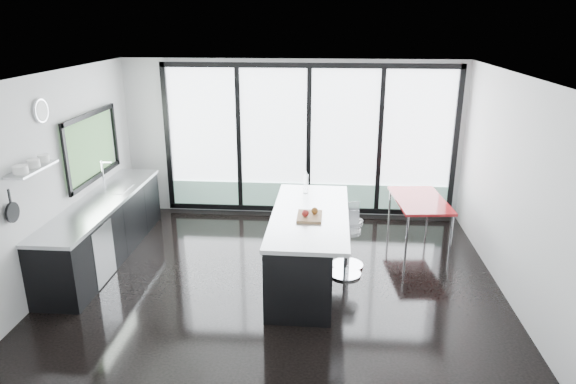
# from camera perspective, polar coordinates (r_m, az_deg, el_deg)

# --- Properties ---
(floor) EXTENTS (6.00, 5.00, 0.00)m
(floor) POSITION_cam_1_polar(r_m,az_deg,el_deg) (7.35, -0.97, -9.26)
(floor) COLOR black
(floor) RESTS_ON ground
(ceiling) EXTENTS (6.00, 5.00, 0.00)m
(ceiling) POSITION_cam_1_polar(r_m,az_deg,el_deg) (6.52, -1.11, 13.02)
(ceiling) COLOR white
(ceiling) RESTS_ON wall_back
(wall_back) EXTENTS (6.00, 0.09, 2.80)m
(wall_back) POSITION_cam_1_polar(r_m,az_deg,el_deg) (9.19, 2.12, 5.03)
(wall_back) COLOR silver
(wall_back) RESTS_ON ground
(wall_front) EXTENTS (6.00, 0.00, 2.80)m
(wall_front) POSITION_cam_1_polar(r_m,az_deg,el_deg) (4.50, -4.09, -8.44)
(wall_front) COLOR silver
(wall_front) RESTS_ON ground
(wall_left) EXTENTS (0.26, 5.00, 2.80)m
(wall_left) POSITION_cam_1_polar(r_m,az_deg,el_deg) (7.86, -23.00, 3.34)
(wall_left) COLOR silver
(wall_left) RESTS_ON ground
(wall_right) EXTENTS (0.00, 5.00, 2.80)m
(wall_right) POSITION_cam_1_polar(r_m,az_deg,el_deg) (7.18, 23.55, 0.54)
(wall_right) COLOR silver
(wall_right) RESTS_ON ground
(counter_cabinets) EXTENTS (0.69, 3.24, 1.36)m
(counter_cabinets) POSITION_cam_1_polar(r_m,az_deg,el_deg) (8.17, -19.76, -3.84)
(counter_cabinets) COLOR black
(counter_cabinets) RESTS_ON floor
(island) EXTENTS (1.04, 2.43, 1.28)m
(island) POSITION_cam_1_polar(r_m,az_deg,el_deg) (7.05, 1.77, -6.00)
(island) COLOR black
(island) RESTS_ON floor
(bar_stool_near) EXTENTS (0.46, 0.46, 0.71)m
(bar_stool_near) POSITION_cam_1_polar(r_m,az_deg,el_deg) (7.25, 6.47, -6.66)
(bar_stool_near) COLOR silver
(bar_stool_near) RESTS_ON floor
(bar_stool_far) EXTENTS (0.53, 0.53, 0.73)m
(bar_stool_far) POSITION_cam_1_polar(r_m,az_deg,el_deg) (7.50, 6.71, -5.68)
(bar_stool_far) COLOR silver
(bar_stool_far) RESTS_ON floor
(red_table) EXTENTS (0.90, 1.41, 0.72)m
(red_table) POSITION_cam_1_polar(r_m,az_deg,el_deg) (8.55, 14.27, -3.04)
(red_table) COLOR maroon
(red_table) RESTS_ON floor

